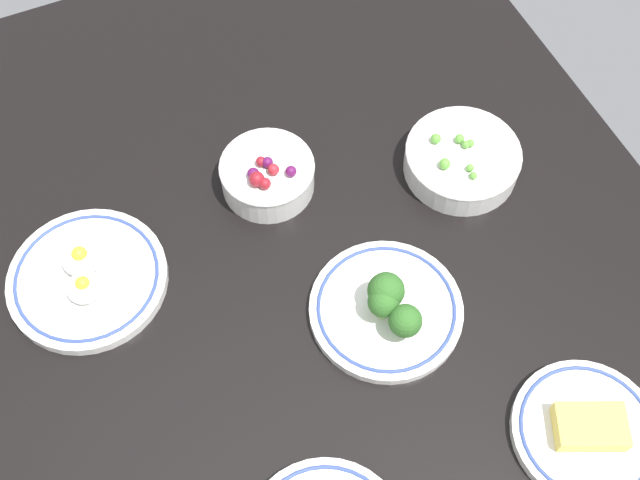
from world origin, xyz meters
TOP-DOWN VIEW (x-y plane):
  - dining_table at (0.00, 0.00)cm, footprint 121.18×95.79cm
  - plate_cheese at (36.60, 18.48)cm, footprint 17.86×17.86cm
  - bowl_peas at (-3.71, 23.73)cm, footprint 16.45×16.45cm
  - plate_broccoli at (12.70, 3.79)cm, footprint 20.00×20.00cm
  - bowl_berries at (-12.27, -2.58)cm, footprint 13.33×13.33cm
  - plate_eggs at (-7.69, -30.24)cm, footprint 21.09×21.09cm

SIDE VIEW (x-z plane):
  - dining_table at x=0.00cm, z-range 0.00..4.00cm
  - plate_cheese at x=36.60cm, z-range 3.16..7.26cm
  - plate_eggs at x=-7.69cm, z-range 2.60..7.92cm
  - plate_broccoli at x=12.70cm, z-range 2.10..9.86cm
  - bowl_peas at x=-3.71cm, z-range 3.57..9.19cm
  - bowl_berries at x=-12.27cm, z-range 3.38..10.13cm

